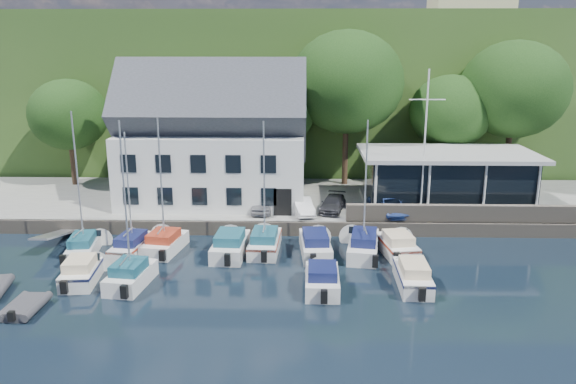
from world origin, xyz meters
The scene contains 33 objects.
ground centered at (0.00, 0.00, 0.00)m, with size 180.00×180.00×0.00m, color black.
quay centered at (0.00, 17.50, 0.50)m, with size 60.00×13.00×1.00m, color gray.
quay_face centered at (0.00, 11.00, 0.50)m, with size 60.00×0.30×1.00m, color #685F53.
hillside centered at (0.00, 62.00, 8.00)m, with size 160.00×75.00×16.00m, color #29491B.
field_patch centered at (8.00, 70.00, 16.15)m, with size 50.00×30.00×0.30m, color #566030.
harbor_building centered at (-7.00, 16.50, 5.35)m, with size 14.40×8.20×8.70m, color silver, non-canonical shape.
club_pavilion centered at (11.00, 16.00, 3.05)m, with size 13.20×7.20×4.10m, color black, non-canonical shape.
seawall centered at (12.00, 11.40, 1.60)m, with size 18.00×0.50×1.20m, color #685F53.
gangway centered at (-16.50, 9.00, 0.00)m, with size 1.20×6.00×1.40m, color #B8B9BD, non-canonical shape.
car_silver centered at (-3.06, 13.51, 1.63)m, with size 1.50×3.72×1.27m, color #A6A6AB.
car_white centered at (-0.09, 13.01, 1.60)m, with size 1.27×3.65×1.20m, color silver.
car_dgrey centered at (2.19, 13.82, 1.55)m, with size 1.55×3.82×1.11m, color #2E2E33.
car_blue centered at (6.30, 13.09, 1.67)m, with size 1.55×3.93×1.34m, color #2E498E.
flagpole centered at (8.50, 12.87, 6.21)m, with size 2.50×0.20×10.42m, color silver, non-canonical shape.
tree_0 centered at (-20.23, 21.45, 5.61)m, with size 6.74×6.74×9.21m, color black, non-canonical shape.
tree_1 centered at (-10.55, 22.13, 5.88)m, with size 7.15×7.15×9.77m, color black, non-canonical shape.
tree_2 centered at (-2.57, 21.58, 5.91)m, with size 7.19×7.19×9.83m, color black, non-canonical shape.
tree_3 centered at (3.67, 22.19, 7.64)m, with size 9.72×9.72×13.28m, color black, non-canonical shape.
tree_4 centered at (12.54, 21.98, 5.79)m, with size 7.01×7.01×9.58m, color black, non-canonical shape.
tree_5 centered at (17.77, 22.08, 7.21)m, with size 9.09×9.09×12.42m, color black, non-canonical shape.
boat_r1_0 centered at (-14.01, 7.02, 4.19)m, with size 1.71×6.25×8.37m, color silver, non-canonical shape.
boat_r1_1 centered at (-10.95, 7.23, 4.25)m, with size 1.72×6.11×8.49m, color silver, non-canonical shape.
boat_r1_2 centered at (-9.00, 7.72, 4.29)m, with size 2.08×5.62×8.57m, color silver, non-canonical shape.
boat_r1_3 centered at (-4.67, 7.27, 0.78)m, with size 2.13×6.41×1.56m, color silver, non-canonical shape.
boat_r1_4 centered at (-2.51, 7.96, 4.43)m, with size 2.00×6.39×8.86m, color silver, non-canonical shape.
boat_r1_5 centered at (0.76, 7.57, 0.75)m, with size 1.96×6.72×1.50m, color silver, non-canonical shape.
boat_r1_6 centered at (3.83, 7.53, 4.72)m, with size 1.97×7.13×9.44m, color silver, non-canonical shape.
boat_r1_7 centered at (5.99, 7.54, 0.74)m, with size 2.00×5.55×1.48m, color silver, non-canonical shape.
boat_r2_0 centered at (-12.54, 2.84, 0.73)m, with size 1.88×5.29×1.46m, color silver, non-canonical shape.
boat_r2_1 centered at (-9.62, 2.35, 4.56)m, with size 1.95×5.37×9.13m, color silver, non-canonical shape.
boat_r2_3 centered at (1.01, 2.08, 0.73)m, with size 2.00×5.43×1.47m, color silver, non-canonical shape.
boat_r2_4 centered at (6.06, 2.70, 0.75)m, with size 1.81×6.07×1.49m, color silver, non-canonical shape.
dinghy_1 centered at (-14.04, -0.91, 0.34)m, with size 1.73×2.89×0.67m, color #343438, non-canonical shape.
Camera 1 is at (-0.16, -26.36, 13.07)m, focal length 35.00 mm.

